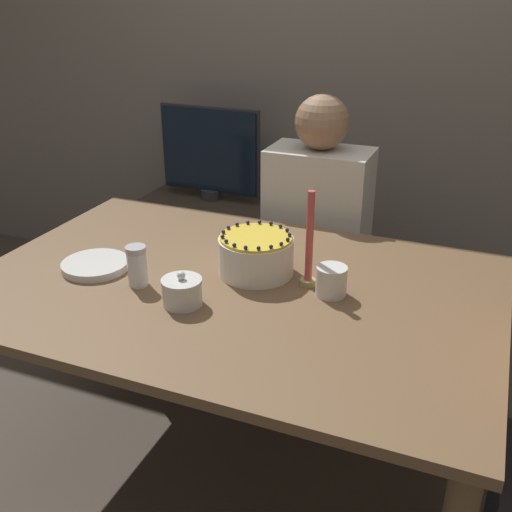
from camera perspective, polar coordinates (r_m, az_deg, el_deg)
name	(u,v)px	position (r m, az deg, el deg)	size (l,w,h in m)	color
ground_plane	(236,471)	(2.24, -1.95, -19.81)	(12.00, 12.00, 0.00)	#4C4238
wall_behind	(356,46)	(2.94, 9.53, 19.10)	(8.00, 0.05, 2.60)	slate
dining_table	(233,311)	(1.85, -2.24, -5.29)	(1.56, 1.05, 0.75)	brown
cake	(256,255)	(1.83, 0.00, 0.11)	(0.23, 0.23, 0.14)	white
sugar_bowl	(182,292)	(1.68, -7.05, -3.38)	(0.11, 0.11, 0.10)	silver
sugar_shaker	(137,266)	(1.79, -11.26, -0.91)	(0.06, 0.06, 0.12)	white
plate_stack	(95,265)	(1.95, -15.05, -0.84)	(0.21, 0.21, 0.02)	silver
candle	(309,248)	(1.74, 5.09, 0.78)	(0.05, 0.05, 0.29)	tan
cup	(331,281)	(1.73, 7.19, -2.37)	(0.09, 0.09, 0.09)	white
person_man_blue_shirt	(316,260)	(2.50, 5.70, -0.34)	(0.40, 0.34, 1.19)	#2D2D38
side_cabinet	(213,249)	(3.19, -4.14, 0.72)	(0.68, 0.42, 0.56)	#382D23
tv_monitor	(210,152)	(3.01, -4.42, 9.82)	(0.53, 0.10, 0.47)	#2D2D33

